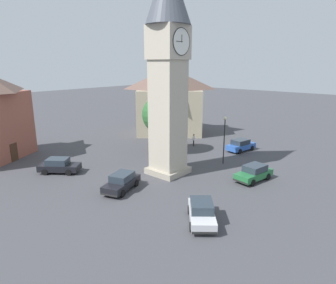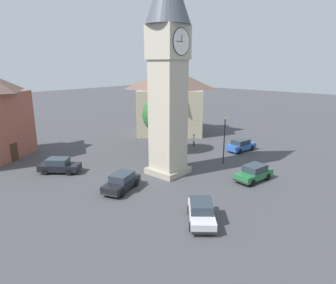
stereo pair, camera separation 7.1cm
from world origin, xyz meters
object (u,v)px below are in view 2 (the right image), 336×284
at_px(car_black_far, 201,212).
at_px(clock_tower, 168,52).
at_px(building_terrace_right, 170,100).
at_px(lamp_post, 225,133).
at_px(car_silver_kerb, 59,165).
at_px(pedestrian, 194,139).
at_px(car_white_side, 254,173).
at_px(car_blue_kerb, 122,182).
at_px(car_red_corner, 241,145).
at_px(tree, 161,115).

bearing_deg(car_black_far, clock_tower, -125.60).
relative_size(building_terrace_right, lamp_post, 2.41).
relative_size(car_silver_kerb, building_terrace_right, 0.33).
bearing_deg(building_terrace_right, car_black_far, 45.24).
bearing_deg(building_terrace_right, lamp_post, 62.14).
distance_m(car_silver_kerb, pedestrian, 18.04).
distance_m(car_white_side, building_terrace_right, 22.52).
bearing_deg(car_silver_kerb, lamp_post, 140.39).
bearing_deg(car_white_side, car_blue_kerb, -38.57).
xyz_separation_m(car_black_far, lamp_post, (-12.33, -5.57, 2.80)).
relative_size(car_red_corner, car_black_far, 1.03).
xyz_separation_m(clock_tower, car_white_side, (-3.92, 7.60, -11.26)).
relative_size(car_silver_kerb, pedestrian, 2.54).
bearing_deg(car_blue_kerb, lamp_post, 166.17).
xyz_separation_m(clock_tower, car_silver_kerb, (7.32, -8.58, -11.26)).
distance_m(car_blue_kerb, car_white_side, 12.67).
bearing_deg(car_silver_kerb, car_blue_kerb, 99.14).
distance_m(clock_tower, car_silver_kerb, 15.93).
distance_m(car_white_side, tree, 13.61).
distance_m(clock_tower, car_blue_kerb, 12.75).
distance_m(car_red_corner, building_terrace_right, 14.59).
distance_m(car_red_corner, car_white_side, 10.21).
height_order(car_white_side, lamp_post, lamp_post).
distance_m(car_blue_kerb, building_terrace_right, 23.69).
bearing_deg(clock_tower, lamp_post, 156.65).
height_order(car_black_far, tree, tree).
height_order(clock_tower, car_black_far, clock_tower).
bearing_deg(lamp_post, tree, -79.57).
xyz_separation_m(car_white_side, car_black_far, (9.87, 0.72, 0.00)).
bearing_deg(car_silver_kerb, clock_tower, 130.48).
bearing_deg(tree, building_terrace_right, -144.45).
relative_size(tree, lamp_post, 1.35).
bearing_deg(building_terrace_right, tree, 35.55).
bearing_deg(building_terrace_right, car_white_side, 62.39).
xyz_separation_m(clock_tower, car_red_corner, (-12.32, 1.81, -11.26)).
xyz_separation_m(building_terrace_right, lamp_post, (7.77, 14.70, -1.73)).
bearing_deg(car_white_side, tree, -94.28).
bearing_deg(tree, clock_tower, 47.51).
height_order(car_blue_kerb, building_terrace_right, building_terrace_right).
height_order(pedestrian, building_terrace_right, building_terrace_right).
relative_size(car_red_corner, tree, 0.60).
bearing_deg(car_white_side, car_silver_kerb, -55.23).
distance_m(building_terrace_right, lamp_post, 16.71).
height_order(car_red_corner, pedestrian, pedestrian).
bearing_deg(car_red_corner, lamp_post, 9.00).
relative_size(car_black_far, pedestrian, 2.51).
xyz_separation_m(car_blue_kerb, pedestrian, (-16.16, -3.87, 0.25)).
distance_m(car_blue_kerb, car_red_corner, 18.43).
xyz_separation_m(clock_tower, building_terrace_right, (-14.14, -11.94, -6.72)).
bearing_deg(car_silver_kerb, car_red_corner, 152.13).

